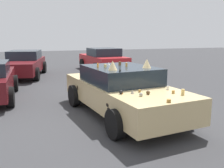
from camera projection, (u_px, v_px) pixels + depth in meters
ground_plane at (122, 115)px, 7.24m from camera, size 60.00×60.00×0.00m
art_car_decorated at (122, 90)px, 7.13m from camera, size 4.85×2.51×1.59m
parked_sedan_row_back_center at (24, 64)px, 13.70m from camera, size 4.71×2.58×1.37m
parked_sedan_behind_right at (103, 59)px, 15.84m from camera, size 4.37×2.31×1.41m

